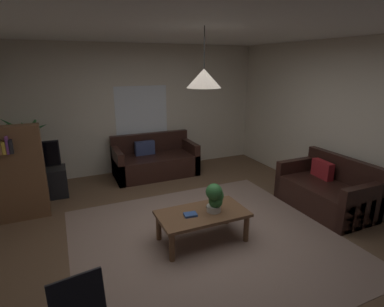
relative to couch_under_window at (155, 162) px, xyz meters
The scene contains 17 objects.
floor 2.44m from the couch_under_window, 92.60° to the right, with size 5.17×5.78×0.02m, color brown.
rug 2.64m from the couch_under_window, 92.40° to the right, with size 3.36×3.18×0.01m, color gray.
wall_back 1.15m from the couch_under_window, 102.40° to the left, with size 5.29×0.06×2.61m, color beige.
wall_right 3.63m from the couch_under_window, 43.98° to the right, with size 0.06×5.78×2.61m, color beige.
ceiling 3.37m from the couch_under_window, 92.60° to the right, with size 5.17×5.78×0.02m, color white.
window_pane 1.06m from the couch_under_window, 103.25° to the left, with size 1.09×0.01×1.13m, color white.
couch_under_window is the anchor object (origin of this frame).
couch_right_side 3.25m from the couch_under_window, 51.92° to the right, with size 0.81×1.40×0.82m.
coffee_table 2.59m from the couch_under_window, 93.81° to the right, with size 1.14×0.61×0.40m.
book_on_table_0 2.63m from the couch_under_window, 97.60° to the right, with size 0.16×0.11×0.03m, color #2D4C8C.
remote_on_table_0 2.47m from the couch_under_window, 89.95° to the right, with size 0.05×0.16×0.02m, color black.
potted_plant_on_table 2.65m from the couch_under_window, 90.42° to the right, with size 0.25×0.23×0.39m.
tv_stand 2.16m from the couch_under_window, behind, with size 0.90×0.44×0.50m, color black.
tv 2.22m from the couch_under_window, behind, with size 0.78×0.16×0.49m.
potted_palm_corner 2.30m from the couch_under_window, behind, with size 0.81×0.81×1.39m.
bookshelf_corner 2.56m from the couch_under_window, 157.45° to the right, with size 0.70×0.31×1.40m.
pendant_lamp 3.15m from the couch_under_window, 93.81° to the right, with size 0.39×0.39×0.65m.
Camera 1 is at (-1.60, -3.28, 2.23)m, focal length 28.29 mm.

